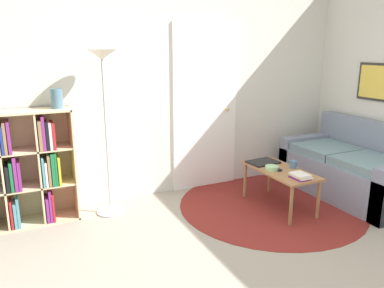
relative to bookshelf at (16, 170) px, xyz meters
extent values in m
cube|color=silver|center=(1.71, 0.21, 0.73)|extent=(7.67, 0.05, 2.60)
cube|color=white|center=(2.18, 0.18, 0.44)|extent=(0.86, 0.02, 2.02)
sphere|color=tan|center=(2.48, 0.15, 0.40)|extent=(0.04, 0.04, 0.04)
cube|color=#332D28|center=(4.04, -0.82, 0.76)|extent=(0.02, 0.72, 0.45)
cube|color=yellow|center=(4.03, -0.82, 0.76)|extent=(0.01, 0.66, 0.39)
cylinder|color=maroon|center=(2.56, -0.71, -0.57)|extent=(2.06, 2.06, 0.01)
cube|color=beige|center=(0.54, 0.00, 0.00)|extent=(0.02, 0.34, 1.15)
cube|color=beige|center=(0.05, 0.00, 0.57)|extent=(1.01, 0.34, 0.02)
cube|color=beige|center=(0.05, 0.00, -0.56)|extent=(1.01, 0.34, 0.02)
cube|color=beige|center=(0.05, 0.16, 0.00)|extent=(1.01, 0.02, 1.15)
cube|color=beige|center=(-0.11, 0.00, 0.00)|extent=(0.02, 0.32, 1.11)
cube|color=beige|center=(0.21, 0.00, 0.00)|extent=(0.02, 0.32, 1.11)
cube|color=beige|center=(0.05, 0.00, -0.18)|extent=(0.97, 0.32, 0.02)
cube|color=beige|center=(0.05, 0.00, 0.19)|extent=(0.97, 0.32, 0.02)
cube|color=#B21E23|center=(-0.08, -0.06, -0.42)|extent=(0.02, 0.21, 0.27)
cube|color=teal|center=(-0.05, -0.06, -0.42)|extent=(0.03, 0.21, 0.25)
cube|color=teal|center=(-0.02, -0.05, -0.41)|extent=(0.02, 0.22, 0.29)
cube|color=#7F287A|center=(0.24, -0.07, -0.42)|extent=(0.03, 0.19, 0.26)
cube|color=#7F287A|center=(0.27, -0.06, -0.39)|extent=(0.02, 0.20, 0.32)
cube|color=#B21E23|center=(0.30, -0.06, -0.41)|extent=(0.02, 0.21, 0.28)
cube|color=black|center=(-0.08, -0.03, -0.05)|extent=(0.03, 0.26, 0.25)
cube|color=#196B38|center=(-0.04, -0.05, -0.03)|extent=(0.03, 0.22, 0.29)
cube|color=#7F287A|center=(-0.01, -0.06, -0.01)|extent=(0.03, 0.20, 0.33)
cube|color=#7F287A|center=(0.03, -0.05, -0.04)|extent=(0.03, 0.23, 0.27)
cube|color=teal|center=(0.24, -0.07, -0.03)|extent=(0.02, 0.20, 0.29)
cube|color=silver|center=(0.26, -0.04, -0.05)|extent=(0.02, 0.24, 0.25)
cube|color=olive|center=(0.29, -0.04, -0.02)|extent=(0.02, 0.26, 0.31)
cube|color=#196B38|center=(0.33, -0.04, -0.01)|extent=(0.03, 0.25, 0.33)
cube|color=#196B38|center=(0.36, -0.05, -0.01)|extent=(0.02, 0.23, 0.33)
cube|color=gold|center=(0.39, -0.05, -0.03)|extent=(0.02, 0.23, 0.28)
cube|color=navy|center=(-0.08, -0.05, 0.33)|extent=(0.02, 0.23, 0.27)
cube|color=olive|center=(-0.06, -0.04, 0.35)|extent=(0.03, 0.24, 0.30)
cube|color=#7F287A|center=(-0.02, -0.04, 0.35)|extent=(0.03, 0.25, 0.30)
cube|color=olive|center=(0.24, -0.04, 0.34)|extent=(0.03, 0.24, 0.29)
cube|color=#7F287A|center=(0.28, -0.05, 0.36)|extent=(0.03, 0.23, 0.33)
cube|color=black|center=(0.31, -0.06, 0.33)|extent=(0.03, 0.20, 0.27)
cube|color=silver|center=(0.34, -0.07, 0.33)|extent=(0.02, 0.19, 0.26)
cube|color=#B21E23|center=(0.37, -0.04, 0.33)|extent=(0.03, 0.24, 0.26)
cylinder|color=#B7B7BC|center=(0.88, -0.12, -0.56)|extent=(0.29, 0.29, 0.01)
cylinder|color=#B7B7BC|center=(0.88, -0.12, 0.29)|extent=(0.02, 0.02, 1.61)
cone|color=white|center=(0.88, -0.12, 1.10)|extent=(0.29, 0.29, 0.10)
cube|color=gray|center=(3.60, -0.85, -0.35)|extent=(0.86, 1.59, 0.44)
cube|color=gray|center=(3.95, -0.85, -0.13)|extent=(0.16, 1.59, 0.88)
cube|color=gray|center=(3.60, -0.13, -0.28)|extent=(0.86, 0.16, 0.58)
cube|color=slate|center=(3.52, -1.16, -0.07)|extent=(0.66, 0.62, 0.10)
cube|color=slate|center=(3.52, -0.53, -0.07)|extent=(0.66, 0.62, 0.10)
cube|color=#996B42|center=(2.60, -0.79, -0.14)|extent=(0.44, 0.90, 0.02)
cylinder|color=#996B42|center=(2.43, -1.20, -0.36)|extent=(0.04, 0.04, 0.42)
cylinder|color=#996B42|center=(2.43, -0.37, -0.36)|extent=(0.04, 0.04, 0.42)
cylinder|color=#996B42|center=(2.78, -1.20, -0.36)|extent=(0.04, 0.04, 0.42)
cylinder|color=#996B42|center=(2.78, -0.37, -0.36)|extent=(0.04, 0.04, 0.42)
cube|color=black|center=(2.58, -0.51, -0.12)|extent=(0.36, 0.27, 0.02)
cylinder|color=#9ED193|center=(2.51, -0.76, -0.11)|extent=(0.14, 0.14, 0.04)
cube|color=#7F287A|center=(2.59, -1.11, -0.12)|extent=(0.15, 0.18, 0.01)
cube|color=silver|center=(2.61, -1.11, -0.11)|extent=(0.15, 0.18, 0.02)
cube|color=silver|center=(2.59, -1.11, -0.09)|extent=(0.15, 0.18, 0.02)
cylinder|color=teal|center=(2.76, -0.80, -0.09)|extent=(0.07, 0.07, 0.08)
cube|color=black|center=(2.56, -0.76, -0.12)|extent=(0.05, 0.16, 0.02)
cylinder|color=slate|center=(0.44, 0.00, 0.68)|extent=(0.11, 0.11, 0.20)
camera|label=1|loc=(0.06, -3.87, 1.16)|focal=35.00mm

